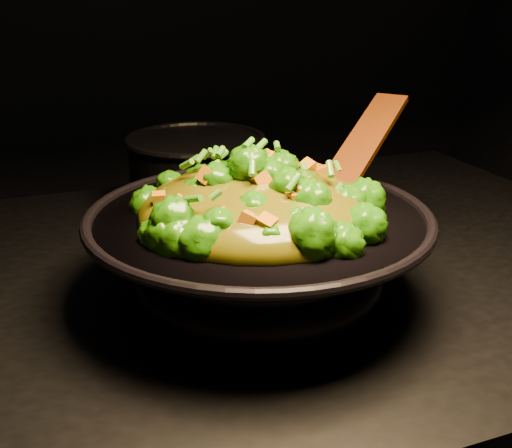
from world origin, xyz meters
name	(u,v)px	position (x,y,z in m)	size (l,w,h in m)	color
wok	(259,259)	(-0.09, -0.11, 0.96)	(0.43, 0.43, 0.12)	black
stir_fry	(258,177)	(-0.09, -0.11, 1.07)	(0.30, 0.30, 0.11)	#246707
spatula	(353,159)	(0.06, -0.09, 1.07)	(0.32, 0.05, 0.01)	#3C0F05
back_pot	(197,173)	(-0.07, 0.26, 0.97)	(0.24, 0.24, 0.14)	black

